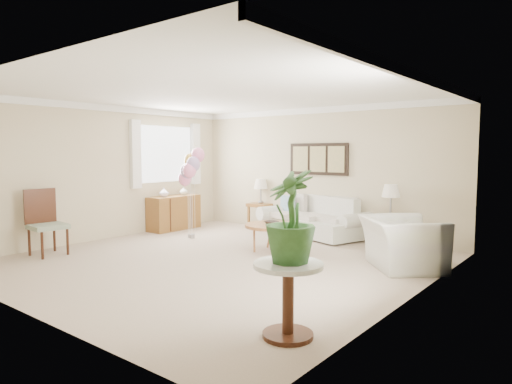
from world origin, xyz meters
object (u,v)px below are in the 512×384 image
(coffee_table, at_px, (272,226))
(balloon_cluster, at_px, (191,167))
(sofa, at_px, (315,220))
(armchair, at_px, (402,243))
(accent_chair, at_px, (45,221))

(coffee_table, xyz_separation_m, balloon_cluster, (-1.95, -0.03, 0.97))
(sofa, height_order, balloon_cluster, balloon_cluster)
(coffee_table, distance_m, armchair, 2.17)
(armchair, xyz_separation_m, accent_chair, (-4.95, -2.77, 0.20))
(sofa, relative_size, balloon_cluster, 1.36)
(sofa, height_order, armchair, sofa)
(armchair, relative_size, accent_chair, 1.04)
(armchair, xyz_separation_m, balloon_cluster, (-4.10, -0.29, 1.03))
(armchair, relative_size, balloon_cluster, 0.64)
(sofa, xyz_separation_m, accent_chair, (-2.63, -4.21, 0.25))
(coffee_table, distance_m, balloon_cluster, 2.18)
(coffee_table, bearing_deg, balloon_cluster, -179.14)
(sofa, bearing_deg, coffee_table, -84.25)
(armchair, bearing_deg, sofa, 15.97)
(sofa, relative_size, coffee_table, 2.62)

